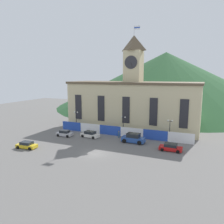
{
  "coord_description": "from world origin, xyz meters",
  "views": [
    {
      "loc": [
        18.64,
        -35.15,
        14.65
      ],
      "look_at": [
        0.0,
        7.97,
        6.82
      ],
      "focal_mm": 35.0,
      "sensor_mm": 36.0,
      "label": 1
    }
  ],
  "objects_px": {
    "street_lamp_far_right": "(170,125)",
    "car_yellow_coupe": "(27,145)",
    "street_lamp_left": "(76,117)",
    "street_lamp_far_left": "(123,122)",
    "car_red_sedan": "(171,147)",
    "car_white_taxi": "(90,134)",
    "pedestrian": "(119,134)",
    "car_blue_van": "(133,138)",
    "car_silver_hatch": "(65,133)"
  },
  "relations": [
    {
      "from": "car_silver_hatch",
      "to": "street_lamp_left",
      "type": "bearing_deg",
      "value": 93.36
    },
    {
      "from": "car_red_sedan",
      "to": "pedestrian",
      "type": "distance_m",
      "value": 13.58
    },
    {
      "from": "street_lamp_left",
      "to": "car_blue_van",
      "type": "bearing_deg",
      "value": -14.64
    },
    {
      "from": "street_lamp_far_right",
      "to": "car_yellow_coupe",
      "type": "height_order",
      "value": "street_lamp_far_right"
    },
    {
      "from": "car_red_sedan",
      "to": "street_lamp_left",
      "type": "bearing_deg",
      "value": 166.03
    },
    {
      "from": "street_lamp_far_right",
      "to": "car_blue_van",
      "type": "distance_m",
      "value": 8.86
    },
    {
      "from": "car_yellow_coupe",
      "to": "car_white_taxi",
      "type": "xyz_separation_m",
      "value": [
        8.06,
        12.1,
        0.07
      ]
    },
    {
      "from": "street_lamp_far_left",
      "to": "car_yellow_coupe",
      "type": "xyz_separation_m",
      "value": [
        -14.83,
        -16.79,
        -2.9
      ]
    },
    {
      "from": "street_lamp_left",
      "to": "car_white_taxi",
      "type": "height_order",
      "value": "street_lamp_left"
    },
    {
      "from": "car_yellow_coupe",
      "to": "car_red_sedan",
      "type": "relative_size",
      "value": 0.99
    },
    {
      "from": "car_white_taxi",
      "to": "pedestrian",
      "type": "height_order",
      "value": "pedestrian"
    },
    {
      "from": "car_silver_hatch",
      "to": "car_red_sedan",
      "type": "xyz_separation_m",
      "value": [
        25.47,
        -0.47,
        -0.02
      ]
    },
    {
      "from": "car_yellow_coupe",
      "to": "pedestrian",
      "type": "distance_m",
      "value": 20.56
    },
    {
      "from": "car_silver_hatch",
      "to": "pedestrian",
      "type": "relative_size",
      "value": 2.4
    },
    {
      "from": "street_lamp_far_right",
      "to": "car_blue_van",
      "type": "xyz_separation_m",
      "value": [
        -7.1,
        -4.62,
        -2.6
      ]
    },
    {
      "from": "street_lamp_far_left",
      "to": "pedestrian",
      "type": "distance_m",
      "value": 3.47
    },
    {
      "from": "car_yellow_coupe",
      "to": "car_red_sedan",
      "type": "distance_m",
      "value": 29.12
    },
    {
      "from": "street_lamp_far_right",
      "to": "street_lamp_far_left",
      "type": "bearing_deg",
      "value": 180.0
    },
    {
      "from": "car_yellow_coupe",
      "to": "car_red_sedan",
      "type": "height_order",
      "value": "car_red_sedan"
    },
    {
      "from": "street_lamp_far_left",
      "to": "street_lamp_far_right",
      "type": "distance_m",
      "value": 11.21
    },
    {
      "from": "car_white_taxi",
      "to": "car_silver_hatch",
      "type": "distance_m",
      "value": 6.4
    },
    {
      "from": "car_yellow_coupe",
      "to": "pedestrian",
      "type": "bearing_deg",
      "value": -140.93
    },
    {
      "from": "street_lamp_far_right",
      "to": "car_silver_hatch",
      "type": "distance_m",
      "value": 25.14
    },
    {
      "from": "street_lamp_left",
      "to": "car_red_sedan",
      "type": "bearing_deg",
      "value": -14.55
    },
    {
      "from": "street_lamp_left",
      "to": "street_lamp_far_right",
      "type": "relative_size",
      "value": 1.05
    },
    {
      "from": "street_lamp_left",
      "to": "pedestrian",
      "type": "xyz_separation_m",
      "value": [
        13.29,
        -2.26,
        -2.83
      ]
    },
    {
      "from": "street_lamp_far_left",
      "to": "car_yellow_coupe",
      "type": "bearing_deg",
      "value": -131.45
    },
    {
      "from": "street_lamp_far_right",
      "to": "car_red_sedan",
      "type": "bearing_deg",
      "value": -79.04
    },
    {
      "from": "car_blue_van",
      "to": "car_silver_hatch",
      "type": "xyz_separation_m",
      "value": [
        -17.06,
        -1.69,
        -0.27
      ]
    },
    {
      "from": "pedestrian",
      "to": "street_lamp_left",
      "type": "bearing_deg",
      "value": 31.19
    },
    {
      "from": "street_lamp_far_left",
      "to": "pedestrian",
      "type": "relative_size",
      "value": 2.92
    },
    {
      "from": "street_lamp_far_left",
      "to": "pedestrian",
      "type": "xyz_separation_m",
      "value": [
        -0.29,
        -2.26,
        -2.62
      ]
    },
    {
      "from": "street_lamp_left",
      "to": "pedestrian",
      "type": "bearing_deg",
      "value": -9.64
    },
    {
      "from": "street_lamp_left",
      "to": "pedestrian",
      "type": "relative_size",
      "value": 3.12
    },
    {
      "from": "street_lamp_left",
      "to": "car_silver_hatch",
      "type": "height_order",
      "value": "street_lamp_left"
    },
    {
      "from": "street_lamp_far_right",
      "to": "car_red_sedan",
      "type": "relative_size",
      "value": 1.11
    },
    {
      "from": "pedestrian",
      "to": "car_white_taxi",
      "type": "bearing_deg",
      "value": 61.39
    },
    {
      "from": "street_lamp_left",
      "to": "street_lamp_far_left",
      "type": "bearing_deg",
      "value": 0.0
    },
    {
      "from": "street_lamp_far_left",
      "to": "street_lamp_far_right",
      "type": "xyz_separation_m",
      "value": [
        11.21,
        0.0,
        0.05
      ]
    },
    {
      "from": "car_white_taxi",
      "to": "pedestrian",
      "type": "distance_m",
      "value": 6.92
    },
    {
      "from": "car_yellow_coupe",
      "to": "car_silver_hatch",
      "type": "distance_m",
      "value": 10.65
    },
    {
      "from": "street_lamp_far_left",
      "to": "pedestrian",
      "type": "bearing_deg",
      "value": -97.33
    },
    {
      "from": "car_yellow_coupe",
      "to": "car_white_taxi",
      "type": "distance_m",
      "value": 14.54
    },
    {
      "from": "street_lamp_far_left",
      "to": "car_blue_van",
      "type": "xyz_separation_m",
      "value": [
        4.1,
        -4.62,
        -2.56
      ]
    },
    {
      "from": "street_lamp_left",
      "to": "car_red_sedan",
      "type": "relative_size",
      "value": 1.17
    },
    {
      "from": "car_silver_hatch",
      "to": "car_white_taxi",
      "type": "bearing_deg",
      "value": 12.37
    },
    {
      "from": "car_blue_van",
      "to": "car_silver_hatch",
      "type": "distance_m",
      "value": 17.14
    },
    {
      "from": "street_lamp_far_right",
      "to": "car_yellow_coupe",
      "type": "relative_size",
      "value": 1.12
    },
    {
      "from": "car_white_taxi",
      "to": "car_silver_hatch",
      "type": "height_order",
      "value": "same"
    },
    {
      "from": "street_lamp_far_right",
      "to": "car_white_taxi",
      "type": "distance_m",
      "value": 18.79
    }
  ]
}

